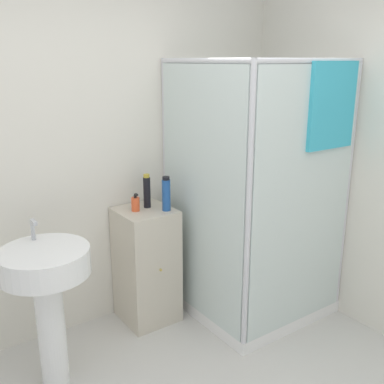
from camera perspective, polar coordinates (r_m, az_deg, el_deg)
wall_back at (r=3.18m, az=-14.67°, el=4.10°), size 6.40×0.06×2.50m
shower_enclosure at (r=3.48m, az=7.78°, el=-7.62°), size 0.99×1.02×1.91m
vanity_cabinet at (r=3.39m, az=-5.81°, el=-9.21°), size 0.38×0.42×0.87m
sink at (r=2.77m, az=-17.95°, el=-11.11°), size 0.52×0.52×1.00m
soap_dispenser at (r=3.20m, az=-7.19°, el=-1.50°), size 0.06×0.06×0.13m
shampoo_bottle_tall_black at (r=3.25m, az=-5.75°, el=0.09°), size 0.05×0.05×0.25m
shampoo_bottle_blue at (r=3.17m, az=-3.29°, el=-0.26°), size 0.06×0.06×0.25m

